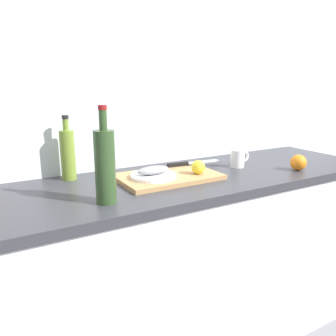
# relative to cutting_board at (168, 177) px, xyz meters

# --- Properties ---
(back_wall) EXTENTS (3.20, 0.05, 2.50)m
(back_wall) POSITION_rel_cutting_board_xyz_m (0.11, 0.31, 0.34)
(back_wall) COLOR silver
(back_wall) RESTS_ON ground_plane
(kitchen_counter) EXTENTS (2.00, 0.60, 0.90)m
(kitchen_counter) POSITION_rel_cutting_board_xyz_m (0.11, -0.01, -0.46)
(kitchen_counter) COLOR white
(kitchen_counter) RESTS_ON ground_plane
(cutting_board) EXTENTS (0.45, 0.29, 0.02)m
(cutting_board) POSITION_rel_cutting_board_xyz_m (0.00, 0.00, 0.00)
(cutting_board) COLOR tan
(cutting_board) RESTS_ON kitchen_counter
(white_plate) EXTENTS (0.20, 0.20, 0.01)m
(white_plate) POSITION_rel_cutting_board_xyz_m (-0.08, -0.01, 0.02)
(white_plate) COLOR white
(white_plate) RESTS_ON cutting_board
(fish_fillet) EXTENTS (0.15, 0.06, 0.04)m
(fish_fillet) POSITION_rel_cutting_board_xyz_m (-0.08, -0.01, 0.04)
(fish_fillet) COLOR gray
(fish_fillet) RESTS_ON white_plate
(chef_knife) EXTENTS (0.29, 0.06, 0.02)m
(chef_knife) POSITION_rel_cutting_board_xyz_m (0.17, 0.11, 0.02)
(chef_knife) COLOR silver
(chef_knife) RESTS_ON cutting_board
(lemon_0) EXTENTS (0.06, 0.06, 0.06)m
(lemon_0) POSITION_rel_cutting_board_xyz_m (0.12, -0.06, 0.04)
(lemon_0) COLOR yellow
(lemon_0) RESTS_ON cutting_board
(olive_oil_bottle) EXTENTS (0.06, 0.06, 0.29)m
(olive_oil_bottle) POSITION_rel_cutting_board_xyz_m (-0.39, 0.21, 0.11)
(olive_oil_bottle) COLOR olive
(olive_oil_bottle) RESTS_ON kitchen_counter
(wine_bottle) EXTENTS (0.07, 0.07, 0.35)m
(wine_bottle) POSITION_rel_cutting_board_xyz_m (-0.35, -0.16, 0.13)
(wine_bottle) COLOR #2D4723
(wine_bottle) RESTS_ON kitchen_counter
(coffee_mug_0) EXTENTS (0.11, 0.07, 0.09)m
(coffee_mug_0) POSITION_rel_cutting_board_xyz_m (0.42, 0.01, 0.04)
(coffee_mug_0) COLOR white
(coffee_mug_0) RESTS_ON kitchen_counter
(orange_0) EXTENTS (0.08, 0.08, 0.08)m
(orange_0) POSITION_rel_cutting_board_xyz_m (0.64, -0.19, 0.03)
(orange_0) COLOR orange
(orange_0) RESTS_ON kitchen_counter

